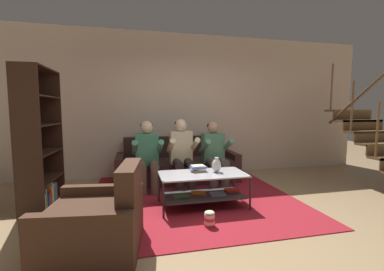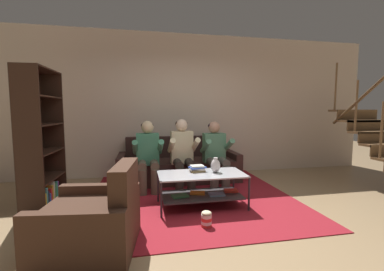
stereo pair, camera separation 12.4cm
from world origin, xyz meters
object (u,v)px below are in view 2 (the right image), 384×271
at_px(person_seated_middle, 183,151).
at_px(bookshelf, 39,153).
at_px(coffee_table, 202,185).
at_px(popcorn_tub, 206,219).
at_px(vase, 215,165).
at_px(book_stack, 197,168).
at_px(armchair, 93,222).
at_px(person_seated_left, 148,153).
at_px(person_seated_right, 216,151).
at_px(couch, 178,166).

height_order(person_seated_middle, bookshelf, bookshelf).
height_order(coffee_table, popcorn_tub, coffee_table).
distance_m(vase, bookshelf, 2.46).
bearing_deg(vase, bookshelf, 169.45).
relative_size(book_stack, armchair, 0.26).
bearing_deg(vase, person_seated_middle, 109.60).
height_order(person_seated_left, vase, person_seated_left).
distance_m(person_seated_left, book_stack, 1.05).
distance_m(coffee_table, vase, 0.33).
bearing_deg(person_seated_right, person_seated_middle, 179.59).
bearing_deg(book_stack, person_seated_middle, 95.69).
relative_size(person_seated_middle, vase, 5.68).
bearing_deg(popcorn_tub, person_seated_right, 69.92).
bearing_deg(person_seated_middle, vase, -70.40).
bearing_deg(vase, person_seated_left, 135.40).
distance_m(couch, person_seated_middle, 0.63).
xyz_separation_m(person_seated_middle, armchair, (-1.16, -1.82, -0.37)).
xyz_separation_m(person_seated_middle, bookshelf, (-2.09, -0.45, 0.12)).
distance_m(person_seated_left, person_seated_right, 1.18).
bearing_deg(couch, book_stack, -86.51).
distance_m(book_stack, armchair, 1.62).
bearing_deg(armchair, book_stack, 39.31).
height_order(coffee_table, vase, vase).
relative_size(person_seated_middle, popcorn_tub, 6.26).
relative_size(couch, book_stack, 8.85).
xyz_separation_m(coffee_table, popcorn_tub, (-0.10, -0.63, -0.21)).
distance_m(bookshelf, popcorn_tub, 2.48).
xyz_separation_m(bookshelf, popcorn_tub, (2.12, -1.11, -0.66)).
relative_size(coffee_table, vase, 5.68).
relative_size(vase, book_stack, 0.82).
relative_size(person_seated_left, person_seated_middle, 0.98).
bearing_deg(person_seated_middle, book_stack, -84.31).
distance_m(person_seated_middle, vase, 0.96).
bearing_deg(person_seated_middle, bookshelf, -167.83).
distance_m(person_seated_left, armchair, 1.94).
relative_size(person_seated_right, armchair, 1.16).
height_order(person_seated_left, person_seated_middle, person_seated_middle).
xyz_separation_m(person_seated_middle, person_seated_right, (0.59, -0.00, -0.02)).
bearing_deg(bookshelf, armchair, -55.65).
xyz_separation_m(vase, bookshelf, (-2.42, 0.45, 0.19)).
relative_size(couch, coffee_table, 1.89).
relative_size(book_stack, popcorn_tub, 1.34).
relative_size(couch, armchair, 2.29).
bearing_deg(coffee_table, person_seated_left, 127.42).
bearing_deg(book_stack, couch, 93.49).
height_order(person_seated_left, coffee_table, person_seated_left).
xyz_separation_m(couch, coffee_table, (0.12, -1.44, 0.03)).
height_order(vase, bookshelf, bookshelf).
xyz_separation_m(couch, person_seated_middle, (0.00, -0.51, 0.37)).
relative_size(person_seated_right, coffee_table, 0.96).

